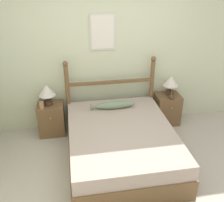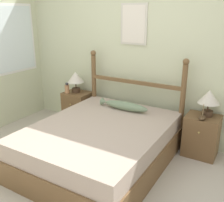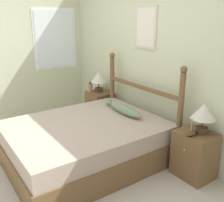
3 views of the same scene
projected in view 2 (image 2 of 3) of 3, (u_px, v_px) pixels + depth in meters
ground_plane at (73, 190)px, 2.89m from camera, size 16.00×16.00×0.00m
wall_back at (142, 53)px, 3.88m from camera, size 6.40×0.08×2.55m
bed at (101, 145)px, 3.32m from camera, size 1.54×1.95×0.53m
headboard at (134, 93)px, 3.94m from camera, size 1.55×0.09×1.29m
nightstand_left at (78, 108)px, 4.53m from camera, size 0.43×0.38×0.56m
nightstand_right at (201, 136)px, 3.52m from camera, size 0.43×0.38×0.56m
table_lamp_left at (76, 78)px, 4.38m from camera, size 0.28×0.28×0.35m
table_lamp_right at (209, 98)px, 3.36m from camera, size 0.28×0.28×0.35m
bottle at (67, 88)px, 4.38m from camera, size 0.08×0.08×0.18m
model_boat at (202, 117)px, 3.32m from camera, size 0.08×0.16×0.20m
fish_pillow at (124, 106)px, 3.72m from camera, size 0.74×0.15×0.12m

